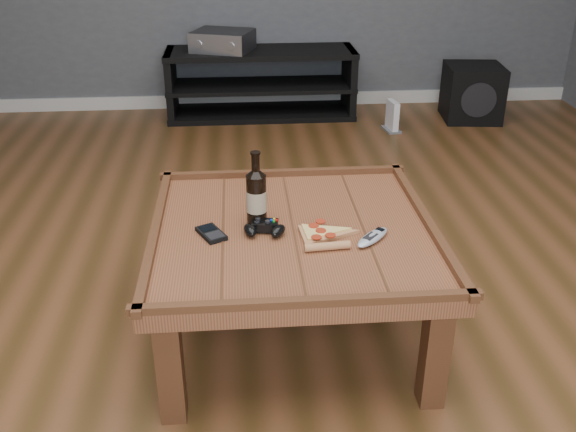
{
  "coord_description": "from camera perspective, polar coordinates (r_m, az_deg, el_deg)",
  "views": [
    {
      "loc": [
        -0.18,
        -2.02,
        1.51
      ],
      "look_at": [
        -0.02,
        -0.04,
        0.52
      ],
      "focal_mm": 40.0,
      "sensor_mm": 36.0,
      "label": 1
    }
  ],
  "objects": [
    {
      "name": "smartphone",
      "position": [
        2.25,
        -6.84,
        -1.54
      ],
      "size": [
        0.12,
        0.14,
        0.02
      ],
      "rotation": [
        0.0,
        0.0,
        0.47
      ],
      "color": "black",
      "rests_on": "coffee_table"
    },
    {
      "name": "av_receiver",
      "position": [
        4.85,
        -5.83,
        15.25
      ],
      "size": [
        0.5,
        0.45,
        0.14
      ],
      "rotation": [
        0.0,
        0.0,
        -0.35
      ],
      "color": "black",
      "rests_on": "media_console"
    },
    {
      "name": "game_controller",
      "position": [
        2.24,
        -2.11,
        -1.09
      ],
      "size": [
        0.16,
        0.12,
        0.04
      ],
      "rotation": [
        0.0,
        0.0,
        -0.13
      ],
      "color": "black",
      "rests_on": "coffee_table"
    },
    {
      "name": "ground",
      "position": [
        2.52,
        0.42,
        -10.18
      ],
      "size": [
        6.0,
        6.0,
        0.0
      ],
      "primitive_type": "plane",
      "color": "#452D13",
      "rests_on": "ground"
    },
    {
      "name": "beer_bottle",
      "position": [
        2.26,
        -2.83,
        1.77
      ],
      "size": [
        0.07,
        0.07,
        0.28
      ],
      "color": "black",
      "rests_on": "coffee_table"
    },
    {
      "name": "pizza_slice",
      "position": [
        2.22,
        3.01,
        -1.72
      ],
      "size": [
        0.19,
        0.29,
        0.03
      ],
      "rotation": [
        0.0,
        0.0,
        0.09
      ],
      "color": "tan",
      "rests_on": "coffee_table"
    },
    {
      "name": "baseboard",
      "position": [
        5.22,
        -2.47,
        10.26
      ],
      "size": [
        5.0,
        0.02,
        0.1
      ],
      "primitive_type": "cube",
      "color": "silver",
      "rests_on": "ground"
    },
    {
      "name": "coffee_table",
      "position": [
        2.31,
        0.46,
        -2.39
      ],
      "size": [
        1.03,
        1.03,
        0.48
      ],
      "color": "#5B2E1A",
      "rests_on": "ground"
    },
    {
      "name": "remote_control",
      "position": [
        2.22,
        7.53,
        -1.88
      ],
      "size": [
        0.16,
        0.16,
        0.03
      ],
      "rotation": [
        0.0,
        0.0,
        -0.75
      ],
      "color": "#A1A7AF",
      "rests_on": "coffee_table"
    },
    {
      "name": "media_console",
      "position": [
        4.93,
        -2.4,
        11.67
      ],
      "size": [
        1.4,
        0.45,
        0.5
      ],
      "color": "black",
      "rests_on": "ground"
    },
    {
      "name": "subwoofer",
      "position": [
        5.05,
        16.07,
        10.5
      ],
      "size": [
        0.44,
        0.44,
        0.4
      ],
      "rotation": [
        0.0,
        0.0,
        -0.11
      ],
      "color": "black",
      "rests_on": "ground"
    },
    {
      "name": "game_console",
      "position": [
        4.68,
        9.24,
        8.65
      ],
      "size": [
        0.12,
        0.19,
        0.22
      ],
      "rotation": [
        0.0,
        0.0,
        0.15
      ],
      "color": "slate",
      "rests_on": "ground"
    }
  ]
}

